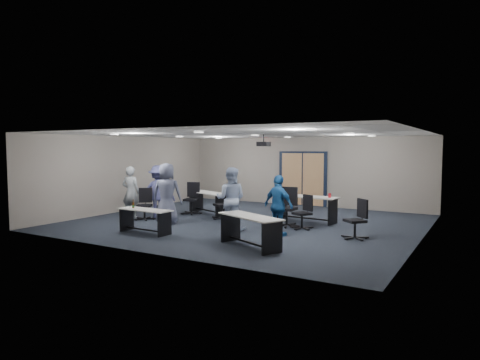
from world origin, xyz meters
The scene contains 25 objects.
floor centered at (0.00, 0.00, 0.00)m, with size 10.00×10.00×0.00m, color #1B212C.
back_wall centered at (0.00, 4.50, 1.35)m, with size 10.00×0.04×2.70m, color gray.
front_wall centered at (0.00, -4.50, 1.35)m, with size 10.00×0.04×2.70m, color gray.
left_wall centered at (-5.00, 0.00, 1.35)m, with size 0.04×9.00×2.70m, color gray.
right_wall centered at (5.00, 0.00, 1.35)m, with size 0.04×9.00×2.70m, color gray.
ceiling centered at (0.00, 0.00, 2.70)m, with size 10.00×9.00×0.04m, color white.
double_door centered at (0.00, 4.46, 1.05)m, with size 2.00×0.07×2.20m.
exit_sign centered at (-1.60, 4.44, 2.45)m, with size 0.32×0.07×0.18m.
ceiling_projector centered at (0.30, 0.50, 2.40)m, with size 0.35×0.32×0.37m.
ceiling_can_lights centered at (0.00, 0.25, 2.67)m, with size 6.24×5.74×0.02m, color white, non-canonical shape.
table_front_left centered at (-1.53, -2.86, 0.44)m, with size 1.61×0.60×0.88m.
table_front_right centered at (1.70, -2.87, 0.50)m, with size 1.87×1.28×0.72m.
table_back_left centered at (-2.00, 0.84, 0.51)m, with size 1.93×1.24×0.74m.
table_back_right centered at (1.54, 1.02, 0.55)m, with size 2.02×0.83×0.93m.
chair_back_a centered at (-2.46, 0.45, 0.54)m, with size 0.68×0.68×1.09m, color black, non-canonical shape.
chair_back_b centered at (-1.00, 0.11, 0.50)m, with size 0.63×0.63×1.00m, color black, non-canonical shape.
chair_back_c centered at (1.36, -0.07, 0.57)m, with size 0.72×0.72×1.14m, color black, non-canonical shape.
chair_back_d centered at (1.89, -0.21, 0.48)m, with size 0.60×0.60×0.96m, color black, non-canonical shape.
chair_loose_left centered at (-3.01, -1.29, 0.50)m, with size 0.63×0.63×1.00m, color black, non-canonical shape.
chair_loose_right centered at (3.53, -0.77, 0.50)m, with size 0.63×0.63×1.00m, color black, non-canonical shape.
person_gray centered at (-3.62, -1.25, 0.84)m, with size 0.62×0.40×1.69m, color gray.
person_plaid centered at (-1.95, -1.45, 0.92)m, with size 0.89×0.58×1.83m, color #525771.
person_lightblue centered at (0.24, -1.35, 0.87)m, with size 0.85×0.66×1.75m, color #A7B9DD.
person_navy centered at (1.72, -1.40, 0.79)m, with size 0.93×0.39×1.58m, color #194E8C.
person_back centered at (-2.96, -0.69, 0.86)m, with size 1.11×0.64×1.71m, color #424477.
Camera 1 is at (6.39, -11.34, 2.26)m, focal length 32.00 mm.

